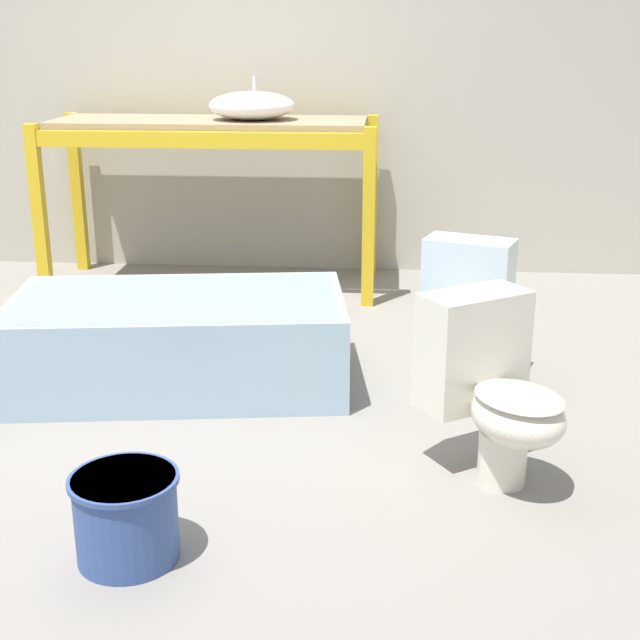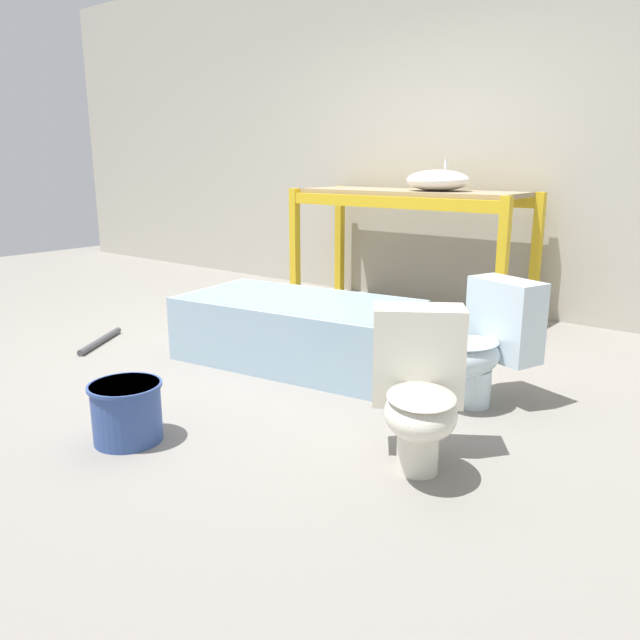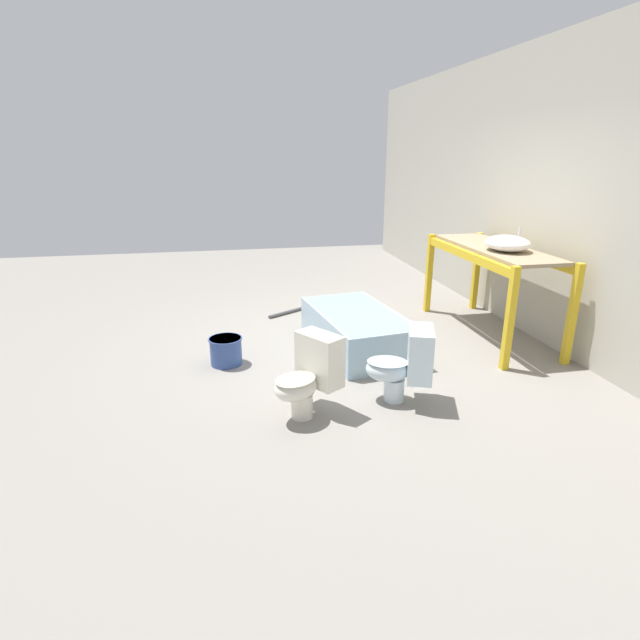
# 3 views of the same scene
# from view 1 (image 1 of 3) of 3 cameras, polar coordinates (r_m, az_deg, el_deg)

# --- Properties ---
(ground_plane) EXTENTS (12.00, 12.00, 0.00)m
(ground_plane) POSITION_cam_1_polar(r_m,az_deg,el_deg) (4.12, -10.76, -4.35)
(ground_plane) COLOR gray
(warehouse_wall_rear) EXTENTS (10.80, 0.08, 3.20)m
(warehouse_wall_rear) POSITION_cam_1_polar(r_m,az_deg,el_deg) (5.96, -6.00, 18.58)
(warehouse_wall_rear) COLOR #B2AD9E
(warehouse_wall_rear) RESTS_ON ground_plane
(shelving_rack) EXTENTS (2.01, 0.74, 1.03)m
(shelving_rack) POSITION_cam_1_polar(r_m,az_deg,el_deg) (5.51, -7.02, 10.99)
(shelving_rack) COLOR gold
(shelving_rack) RESTS_ON ground_plane
(sink_basin) EXTENTS (0.51, 0.45, 0.25)m
(sink_basin) POSITION_cam_1_polar(r_m,az_deg,el_deg) (5.42, -4.39, 13.53)
(sink_basin) COLOR white
(sink_basin) RESTS_ON shelving_rack
(bathtub_main) EXTENTS (1.58, 0.99, 0.41)m
(bathtub_main) POSITION_cam_1_polar(r_m,az_deg,el_deg) (4.07, -9.02, -0.93)
(bathtub_main) COLOR #99B7CC
(bathtub_main) RESTS_ON ground_plane
(toilet_near) EXTENTS (0.51, 0.63, 0.66)m
(toilet_near) POSITION_cam_1_polar(r_m,az_deg,el_deg) (4.01, 8.92, 0.51)
(toilet_near) COLOR silver
(toilet_near) RESTS_ON ground_plane
(toilet_far) EXTENTS (0.58, 0.64, 0.66)m
(toilet_far) POSITION_cam_1_polar(r_m,az_deg,el_deg) (3.24, 10.98, -4.01)
(toilet_far) COLOR silver
(toilet_far) RESTS_ON ground_plane
(bucket_white) EXTENTS (0.34, 0.34, 0.28)m
(bucket_white) POSITION_cam_1_polar(r_m,az_deg,el_deg) (2.84, -12.30, -12.11)
(bucket_white) COLOR #334C8C
(bucket_white) RESTS_ON ground_plane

